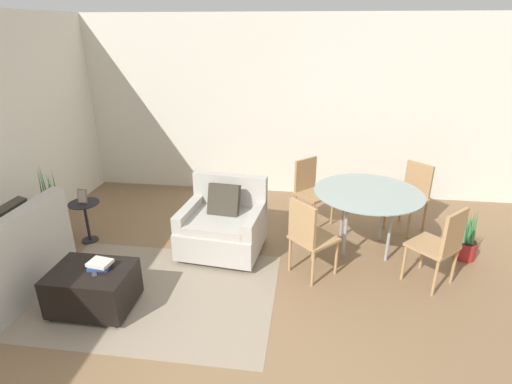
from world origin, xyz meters
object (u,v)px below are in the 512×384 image
at_px(dining_chair_near_left, 309,234).
at_px(dining_chair_near_right, 442,242).
at_px(ottoman, 93,287).
at_px(dining_table, 368,197).
at_px(book_stack, 100,264).
at_px(armchair, 223,225).
at_px(potted_plant_small, 467,243).
at_px(potted_plant, 54,222).
at_px(side_table, 86,215).
at_px(dining_chair_far_right, 412,192).
at_px(dining_chair_far_left, 310,187).
at_px(tv_remote_primary, 94,273).
at_px(picture_frame, 82,196).

relative_size(dining_chair_near_left, dining_chair_near_right, 1.00).
height_order(ottoman, dining_table, dining_table).
bearing_deg(ottoman, dining_chair_near_left, 22.44).
distance_m(ottoman, dining_chair_near_left, 2.22).
bearing_deg(book_stack, dining_chair_near_right, 13.31).
height_order(armchair, potted_plant_small, armchair).
bearing_deg(potted_plant_small, potted_plant, -177.03).
distance_m(ottoman, dining_table, 3.14).
bearing_deg(ottoman, side_table, 121.19).
relative_size(side_table, potted_plant_small, 0.78).
bearing_deg(dining_chair_far_right, potted_plant_small, -55.79).
height_order(armchair, dining_chair_far_left, dining_chair_far_left).
height_order(tv_remote_primary, dining_chair_near_right, dining_chair_near_right).
bearing_deg(picture_frame, ottoman, -58.81).
bearing_deg(book_stack, ottoman, -142.77).
xyz_separation_m(dining_chair_near_right, dining_chair_far_left, (-1.35, 1.35, 0.00)).
distance_m(ottoman, book_stack, 0.25).
bearing_deg(potted_plant, dining_table, 4.87).
bearing_deg(armchair, tv_remote_primary, -126.34).
distance_m(ottoman, dining_chair_far_right, 4.04).
height_order(potted_plant, dining_chair_near_right, potted_plant).
relative_size(book_stack, tv_remote_primary, 1.68).
relative_size(book_stack, potted_plant_small, 0.33).
bearing_deg(tv_remote_primary, dining_table, 30.49).
bearing_deg(dining_table, armchair, -170.99).
relative_size(armchair, ottoman, 1.35).
relative_size(armchair, dining_chair_far_right, 1.12).
height_order(ottoman, tv_remote_primary, tv_remote_primary).
bearing_deg(dining_chair_near_right, potted_plant_small, 50.28).
bearing_deg(tv_remote_primary, ottoman, 147.47).
height_order(book_stack, picture_frame, picture_frame).
distance_m(dining_table, dining_chair_near_left, 0.97).
xyz_separation_m(dining_chair_near_right, dining_chair_far_right, (-0.00, 1.35, 0.00)).
height_order(potted_plant, dining_table, potted_plant).
height_order(potted_plant, side_table, potted_plant).
bearing_deg(ottoman, tv_remote_primary, -32.53).
xyz_separation_m(ottoman, dining_chair_far_left, (2.03, 2.19, 0.28)).
bearing_deg(potted_plant, book_stack, -42.34).
height_order(picture_frame, dining_chair_far_left, dining_chair_far_left).
xyz_separation_m(book_stack, tv_remote_primary, (-0.01, -0.10, -0.03)).
relative_size(armchair, dining_chair_far_left, 1.12).
relative_size(armchair, dining_table, 0.80).
height_order(dining_chair_far_left, potted_plant_small, dining_chair_far_left).
relative_size(ottoman, potted_plant_small, 1.09).
relative_size(potted_plant, dining_chair_near_left, 1.18).
bearing_deg(potted_plant, dining_chair_far_left, 17.45).
bearing_deg(dining_chair_near_left, side_table, 171.93).
distance_m(book_stack, picture_frame, 1.44).
distance_m(armchair, book_stack, 1.52).
distance_m(book_stack, dining_table, 3.02).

